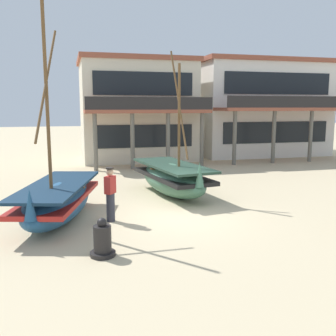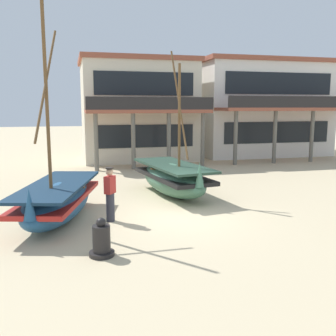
% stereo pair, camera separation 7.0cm
% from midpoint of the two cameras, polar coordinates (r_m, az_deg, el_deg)
% --- Properties ---
extents(ground_plane, '(120.00, 120.00, 0.00)m').
position_cam_midpoint_polar(ground_plane, '(12.62, 1.01, -6.99)').
color(ground_plane, '#CCB78E').
extents(fishing_boat_near_left, '(2.83, 5.08, 6.44)m').
position_cam_midpoint_polar(fishing_boat_near_left, '(12.36, -16.28, -4.61)').
color(fishing_boat_near_left, '#23517A').
rests_on(fishing_boat_near_left, ground).
extents(fishing_boat_centre_large, '(2.44, 4.84, 5.61)m').
position_cam_midpoint_polar(fishing_boat_centre_large, '(15.25, 0.59, -1.49)').
color(fishing_boat_centre_large, '#427056').
rests_on(fishing_boat_centre_large, ground).
extents(fisherman_by_hull, '(0.39, 0.42, 1.68)m').
position_cam_midpoint_polar(fisherman_by_hull, '(11.86, -8.77, -3.99)').
color(fisherman_by_hull, '#33333D').
rests_on(fisherman_by_hull, ground).
extents(capstan_winch, '(0.61, 0.61, 0.93)m').
position_cam_midpoint_polar(capstan_winch, '(9.32, -9.97, -10.68)').
color(capstan_winch, black).
rests_on(capstan_winch, ground).
extents(harbor_building_main, '(7.50, 7.37, 6.58)m').
position_cam_midpoint_polar(harbor_building_main, '(25.87, -4.76, 8.66)').
color(harbor_building_main, beige).
rests_on(harbor_building_main, ground).
extents(harbor_building_annex, '(9.60, 9.30, 6.80)m').
position_cam_midpoint_polar(harbor_building_annex, '(29.94, 12.62, 8.74)').
color(harbor_building_annex, white).
rests_on(harbor_building_annex, ground).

